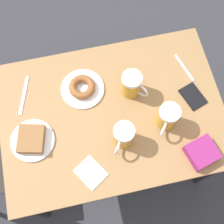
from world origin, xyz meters
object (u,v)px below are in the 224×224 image
(fork, at_px, (184,68))
(passport_near_edge, at_px, (193,96))
(plate_with_cake, at_px, (32,140))
(napkin_folded, at_px, (91,173))
(blue_pouch, at_px, (202,153))
(beer_mug_right, at_px, (123,136))
(plate_with_donut, at_px, (82,88))
(beer_mug_center, at_px, (168,117))
(beer_mug_left, at_px, (132,84))
(knife, at_px, (24,95))

(fork, distance_m, passport_near_edge, 0.16)
(plate_with_cake, height_order, napkin_folded, plate_with_cake)
(blue_pouch, bearing_deg, passport_near_edge, -10.38)
(beer_mug_right, distance_m, passport_near_edge, 0.41)
(plate_with_donut, distance_m, blue_pouch, 0.64)
(beer_mug_center, distance_m, blue_pouch, 0.22)
(beer_mug_right, bearing_deg, passport_near_edge, -69.86)
(plate_with_donut, xyz_separation_m, fork, (0.01, -0.52, -0.02))
(beer_mug_right, distance_m, blue_pouch, 0.36)
(beer_mug_left, relative_size, knife, 0.71)
(beer_mug_right, bearing_deg, knife, 52.57)
(plate_with_cake, relative_size, fork, 1.22)
(beer_mug_left, height_order, fork, beer_mug_left)
(beer_mug_center, relative_size, blue_pouch, 0.92)
(beer_mug_left, height_order, passport_near_edge, beer_mug_left)
(beer_mug_left, xyz_separation_m, fork, (0.06, -0.29, -0.07))
(beer_mug_left, bearing_deg, beer_mug_center, -148.44)
(beer_mug_center, xyz_separation_m, passport_near_edge, (0.10, -0.17, -0.07))
(knife, xyz_separation_m, blue_pouch, (-0.46, -0.75, 0.02))
(plate_with_cake, relative_size, beer_mug_right, 1.45)
(beer_mug_center, xyz_separation_m, napkin_folded, (-0.16, 0.39, -0.07))
(plate_with_donut, relative_size, beer_mug_left, 1.51)
(plate_with_cake, xyz_separation_m, fork, (0.21, -0.80, -0.02))
(beer_mug_center, height_order, blue_pouch, beer_mug_center)
(plate_with_cake, distance_m, passport_near_edge, 0.79)
(beer_mug_left, distance_m, blue_pouch, 0.45)
(fork, relative_size, blue_pouch, 1.08)
(plate_with_donut, height_order, knife, plate_with_donut)
(plate_with_cake, bearing_deg, fork, -75.09)
(passport_near_edge, bearing_deg, plate_with_donut, 73.65)
(plate_with_cake, relative_size, napkin_folded, 1.27)
(plate_with_donut, height_order, beer_mug_center, beer_mug_center)
(plate_with_cake, bearing_deg, passport_near_edge, -86.10)
(plate_with_donut, xyz_separation_m, knife, (0.03, 0.29, -0.02))
(plate_with_donut, bearing_deg, napkin_folded, 174.42)
(napkin_folded, bearing_deg, knife, 29.30)
(beer_mug_left, xyz_separation_m, napkin_folded, (-0.35, 0.27, -0.07))
(beer_mug_center, bearing_deg, beer_mug_left, 31.56)
(plate_with_donut, relative_size, beer_mug_right, 1.51)
(beer_mug_left, height_order, beer_mug_right, same)
(napkin_folded, bearing_deg, beer_mug_center, -67.99)
(blue_pouch, bearing_deg, napkin_folded, 87.30)
(napkin_folded, bearing_deg, plate_with_cake, 49.05)
(fork, bearing_deg, beer_mug_left, 102.26)
(beer_mug_center, relative_size, knife, 0.71)
(napkin_folded, bearing_deg, beer_mug_right, -56.30)
(plate_with_cake, distance_m, beer_mug_center, 0.63)
(plate_with_cake, bearing_deg, knife, 3.05)
(plate_with_cake, bearing_deg, beer_mug_center, -94.17)
(beer_mug_left, xyz_separation_m, beer_mug_center, (-0.19, -0.12, 0.00))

